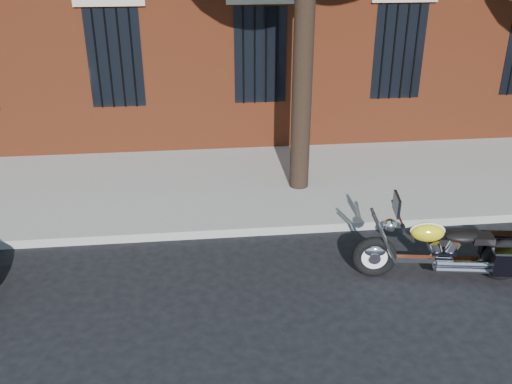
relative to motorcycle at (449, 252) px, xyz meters
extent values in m
plane|color=black|center=(-2.12, 0.24, -0.45)|extent=(120.00, 120.00, 0.00)
cube|color=gray|center=(-2.12, 1.62, -0.37)|extent=(40.00, 0.16, 0.15)
cube|color=gray|center=(-2.12, 3.50, -0.37)|extent=(40.00, 3.60, 0.15)
cube|color=black|center=(-2.12, 5.35, 1.75)|extent=(1.10, 0.14, 2.00)
cylinder|color=black|center=(-2.12, 5.27, 1.75)|extent=(0.04, 0.04, 2.00)
cylinder|color=black|center=(-1.62, 3.14, 2.05)|extent=(0.36, 0.36, 5.00)
torus|color=black|center=(-1.04, 0.17, -0.11)|extent=(0.67, 0.24, 0.65)
torus|color=black|center=(0.78, -0.12, -0.11)|extent=(0.67, 0.24, 0.65)
cylinder|color=white|center=(-1.04, 0.17, -0.11)|extent=(0.49, 0.13, 0.49)
cylinder|color=white|center=(0.78, -0.12, -0.11)|extent=(0.49, 0.13, 0.49)
ellipsoid|color=white|center=(-1.04, 0.17, -0.02)|extent=(0.36, 0.18, 0.19)
ellipsoid|color=yellow|center=(0.78, -0.12, 0.00)|extent=(0.36, 0.19, 0.19)
cube|color=white|center=(-0.13, 0.03, -0.13)|extent=(1.45, 0.32, 0.08)
cylinder|color=white|center=(-0.08, 0.02, -0.15)|extent=(0.33, 0.22, 0.31)
cylinder|color=white|center=(0.37, -0.23, -0.14)|extent=(1.21, 0.27, 0.09)
ellipsoid|color=yellow|center=(-0.34, 0.06, 0.31)|extent=(0.52, 0.35, 0.28)
ellipsoid|color=black|center=(0.14, -0.02, 0.25)|extent=(0.51, 0.35, 0.15)
cube|color=black|center=(0.79, 0.14, -0.01)|extent=(0.48, 0.23, 0.37)
cube|color=black|center=(0.71, -0.36, -0.01)|extent=(0.48, 0.23, 0.37)
cylinder|color=white|center=(-0.77, 0.13, 0.58)|extent=(0.15, 0.75, 0.03)
sphere|color=white|center=(-0.87, 0.14, 0.41)|extent=(0.22, 0.22, 0.19)
cube|color=black|center=(-0.81, 0.13, 0.74)|extent=(0.10, 0.39, 0.27)
camera|label=1|loc=(-3.51, -6.68, 4.25)|focal=40.00mm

